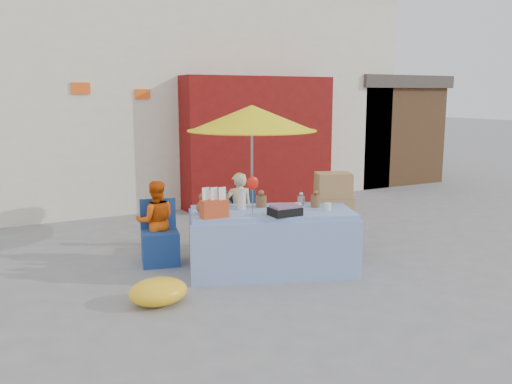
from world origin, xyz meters
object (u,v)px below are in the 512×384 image
umbrella (252,119)px  vendor_beige (239,211)px  vendor_orange (156,221)px  box_stack (333,218)px  chair_right (243,234)px  chair_left (160,245)px  market_table (271,240)px

umbrella → vendor_beige: bearing=-153.4°
vendor_orange → box_stack: 2.43m
vendor_orange → chair_right: bearing=-172.6°
box_stack → chair_left: bearing=159.5°
market_table → box_stack: size_ratio=1.93×
box_stack → market_table: bearing=-171.9°
chair_right → box_stack: size_ratio=0.72×
market_table → vendor_orange: size_ratio=2.07×
market_table → box_stack: market_table is taller
vendor_beige → chair_left: bearing=19.7°
chair_right → box_stack: (0.97, -0.83, 0.29)m
chair_right → vendor_orange: bearing=-172.6°
vendor_orange → box_stack: bearing=170.2°
chair_left → umbrella: umbrella is taller
market_table → vendor_beige: size_ratio=2.02×
vendor_beige → box_stack: size_ratio=0.96×
chair_right → vendor_beige: bearing=105.1°
market_table → umbrella: (0.40, 1.27, 1.48)m
market_table → umbrella: 1.99m
chair_left → chair_right: 1.25m
market_table → chair_left: market_table is taller
vendor_orange → umbrella: (1.55, 0.15, 1.34)m
chair_right → umbrella: bearing=57.4°
box_stack → umbrella: bearing=121.3°
market_table → box_stack: bearing=28.7°
chair_left → umbrella: size_ratio=0.41×
market_table → vendor_orange: (-1.15, 1.12, 0.14)m
vendor_beige → box_stack: 1.37m
chair_left → box_stack: size_ratio=0.72×
umbrella → box_stack: size_ratio=1.76×
market_table → chair_left: bearing=160.2°
market_table → umbrella: bearing=93.3°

